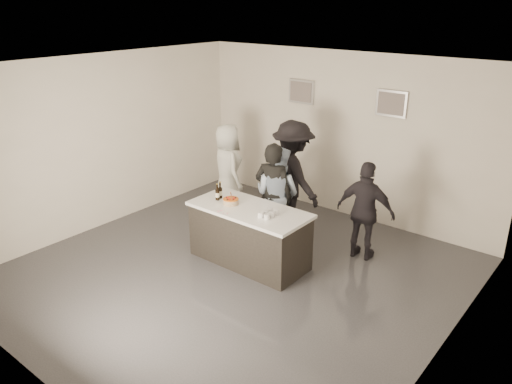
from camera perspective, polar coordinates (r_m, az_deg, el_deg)
floor at (r=7.55m, az=-2.42°, el=-9.24°), size 6.00×6.00×0.00m
ceiling at (r=6.56m, az=-2.83°, el=13.97°), size 6.00×6.00×0.00m
wall_back at (r=9.27m, az=9.81°, el=6.39°), size 6.00×0.04×3.00m
wall_front at (r=5.25m, az=-24.95°, el=-7.24°), size 6.00×0.04×3.00m
wall_left at (r=9.09m, az=-17.01°, el=5.48°), size 0.04×6.00×3.00m
wall_right at (r=5.55m, az=21.44°, el=-5.16°), size 0.04×6.00×3.00m
picture_left at (r=9.55m, az=5.21°, el=11.36°), size 0.54×0.04×0.44m
picture_right at (r=8.70m, az=15.22°, el=9.73°), size 0.54×0.04×0.44m
bar_counter at (r=7.65m, az=-0.77°, el=-4.96°), size 1.86×0.86×0.90m
cake at (r=7.61m, az=-2.89°, el=-1.11°), size 0.24×0.24×0.08m
beer_bottle_a at (r=7.81m, az=-4.12°, el=0.21°), size 0.07×0.07×0.26m
beer_bottle_b at (r=7.74m, az=-4.44°, el=-0.01°), size 0.07×0.07×0.26m
tumbler_cluster at (r=7.19m, az=1.42°, el=-2.47°), size 0.19×0.30×0.08m
candles at (r=7.36m, az=-3.94°, el=-2.23°), size 0.24×0.08×0.01m
person_main_black at (r=8.04m, az=1.97°, el=-0.34°), size 0.72×0.56×1.74m
person_main_blue at (r=8.17m, az=2.44°, el=-0.32°), size 0.83×0.66×1.65m
person_guest_left at (r=9.40m, az=-3.26°, el=2.71°), size 0.98×0.86×1.69m
person_guest_right at (r=7.83m, az=12.39°, el=-2.16°), size 0.96×0.48×1.57m
person_guest_back at (r=8.59m, az=4.19°, el=1.78°), size 1.43×1.10×1.95m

